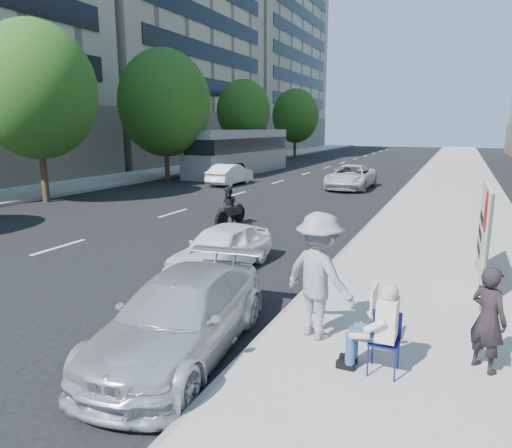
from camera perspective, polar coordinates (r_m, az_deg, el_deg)
The scene contains 18 objects.
ground at distance 9.39m, azimuth -4.60°, elevation -9.96°, with size 160.00×160.00×0.00m, color black.
near_sidewalk at distance 27.85m, azimuth 23.38°, elevation 3.96°, with size 5.00×120.00×0.15m, color gray.
far_sidewalk at distance 34.84m, azimuth -13.25°, elevation 6.06°, with size 4.50×120.00×0.15m, color gray.
far_bldg_north at distance 78.28m, azimuth -2.35°, elevation 19.73°, with size 22.00×28.00×28.00m, color tan.
tree_far_b at distance 23.82m, azimuth -25.79°, elevation 14.78°, with size 5.40×5.40×8.24m.
tree_far_c at distance 31.30m, azimuth -11.36°, elevation 14.58°, with size 6.00×6.00×8.47m.
tree_far_d at distance 41.69m, azimuth -1.56°, elevation 13.92°, with size 4.80×4.80×7.65m.
tree_far_e at distance 54.66m, azimuth 4.93°, elevation 13.32°, with size 5.40×5.40×7.89m.
seated_protester at distance 6.65m, azimuth 14.94°, elevation -11.78°, with size 0.83×1.12×1.31m.
jogger at distance 7.41m, azimuth 7.89°, elevation -6.43°, with size 1.33×0.77×2.06m, color gray.
pedestrian_woman at distance 7.21m, azimuth 27.02°, elevation -10.54°, with size 0.55×0.36×1.51m, color black.
protest_banner at distance 10.74m, azimuth 26.53°, elevation -0.58°, with size 0.08×3.06×2.20m.
parked_sedan at distance 7.38m, azimuth -9.35°, elevation -11.24°, with size 1.73×4.25×1.23m, color silver.
white_sedan_near at distance 11.33m, azimuth -4.28°, elevation -2.98°, with size 1.37×3.41×1.16m, color white.
white_sedan_mid at distance 28.38m, azimuth -3.26°, elevation 6.22°, with size 1.36×3.90×1.28m, color white.
white_sedan_far at distance 27.06m, azimuth 11.79°, elevation 5.78°, with size 2.26×4.90×1.36m, color silver.
motorcycle at distance 16.42m, azimuth -3.33°, elevation 1.93°, with size 0.75×2.05×1.42m.
bus at distance 35.39m, azimuth -2.06°, elevation 8.99°, with size 3.25×12.18×3.30m.
Camera 1 is at (4.20, -7.63, 3.51)m, focal length 32.00 mm.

